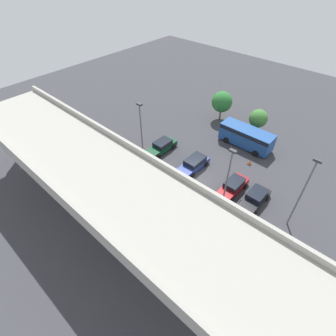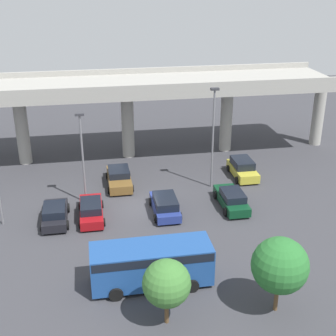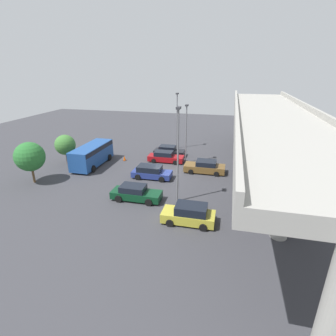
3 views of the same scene
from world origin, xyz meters
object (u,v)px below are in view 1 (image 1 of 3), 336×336
lamp_post_mid_lot (228,176)px  traffic_cone (250,163)px  parked_car_1 (233,187)px  lamp_post_near_aisle (303,190)px  parked_car_0 (255,198)px  tree_front_left (258,119)px  parked_car_2 (184,203)px  parked_car_3 (194,164)px  lamp_post_by_overpass (141,133)px  parked_car_4 (161,147)px  shuttle_bus (246,136)px  parked_car_5 (116,157)px  tree_front_centre (222,102)px

lamp_post_mid_lot → traffic_cone: bearing=-81.7°
parked_car_1 → lamp_post_near_aisle: bearing=88.5°
parked_car_0 → tree_front_left: size_ratio=1.12×
parked_car_2 → parked_car_3: parked_car_2 is taller
lamp_post_near_aisle → parked_car_2: bearing=30.4°
lamp_post_by_overpass → traffic_cone: 14.40m
parked_car_4 → shuttle_bus: (-7.81, -8.77, 0.88)m
parked_car_5 → tree_front_left: (-10.28, -18.00, 1.81)m
parked_car_0 → lamp_post_by_overpass: (13.33, 3.98, 4.47)m
shuttle_bus → tree_front_centre: size_ratio=1.59×
parked_car_4 → shuttle_bus: 11.78m
parked_car_2 → lamp_post_near_aisle: lamp_post_near_aisle is taller
traffic_cone → lamp_post_near_aisle: bearing=142.4°
shuttle_bus → parked_car_0: bearing=125.2°
parked_car_0 → parked_car_5: 17.71m
parked_car_1 → parked_car_5: (14.05, 5.52, 0.09)m
parked_car_4 → tree_front_centre: size_ratio=1.05×
parked_car_2 → parked_car_1: bearing=-24.9°
tree_front_centre → traffic_cone: 11.85m
traffic_cone → parked_car_2: bearing=81.0°
traffic_cone → tree_front_left: bearing=-66.9°
parked_car_5 → lamp_post_mid_lot: (-14.43, -2.83, 3.75)m
tree_front_left → traffic_cone: size_ratio=5.58×
parked_car_1 → parked_car_5: bearing=-68.5°
parked_car_5 → lamp_post_by_overpass: size_ratio=0.49×
parked_car_0 → shuttle_bus: (6.17, -8.76, 0.89)m
lamp_post_near_aisle → parked_car_1: bearing=-1.5°
lamp_post_mid_lot → traffic_cone: 9.36m
lamp_post_near_aisle → traffic_cone: (7.49, -5.76, -4.62)m
parked_car_4 → lamp_post_by_overpass: (-0.66, 3.97, 4.46)m
parked_car_2 → lamp_post_mid_lot: (-2.99, -2.91, 3.82)m
parked_car_2 → tree_front_centre: 19.75m
parked_car_4 → tree_front_left: bearing=148.7°
parked_car_2 → parked_car_3: (3.16, -5.85, 0.01)m
lamp_post_by_overpass → parked_car_1: bearing=-160.1°
traffic_cone → parked_car_0: bearing=123.2°
parked_car_2 → parked_car_5: 11.44m
tree_front_centre → traffic_cone: tree_front_centre is taller
parked_car_0 → parked_car_5: bearing=-71.3°
traffic_cone → parked_car_3: bearing=47.3°
tree_front_left → tree_front_centre: tree_front_centre is taller
parked_car_2 → traffic_cone: bearing=-9.0°
parked_car_2 → lamp_post_near_aisle: (-9.27, -5.43, 4.24)m
parked_car_1 → parked_car_3: (5.76, -0.24, 0.03)m
lamp_post_near_aisle → tree_front_centre: lamp_post_near_aisle is taller
parked_car_4 → parked_car_5: 6.31m
parked_car_0 → parked_car_1: size_ratio=0.92×
parked_car_1 → tree_front_centre: bearing=-141.4°
parked_car_4 → lamp_post_near_aisle: lamp_post_near_aisle is taller
tree_front_centre → parked_car_2: bearing=112.2°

